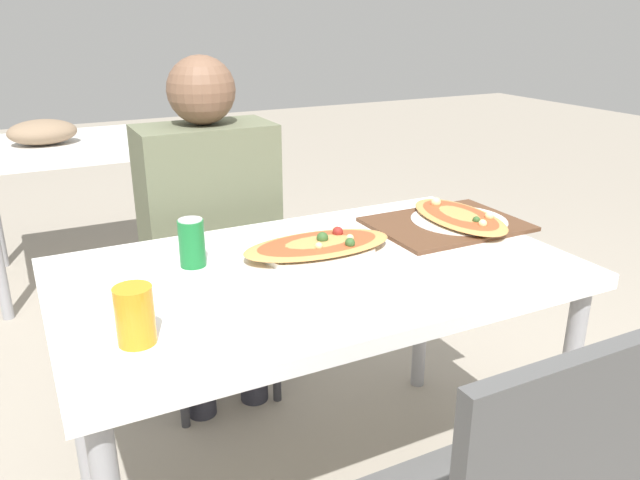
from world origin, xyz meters
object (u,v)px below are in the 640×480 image
at_px(chair_far_seated, 204,258).
at_px(person_seated, 210,211).
at_px(soda_can, 192,243).
at_px(pizza_second, 459,218).
at_px(dining_table, 317,292).
at_px(drink_glass, 135,315).
at_px(pizza_main, 319,246).

relative_size(chair_far_seated, person_seated, 0.75).
bearing_deg(chair_far_seated, person_seated, 90.00).
relative_size(person_seated, soda_can, 9.67).
distance_m(person_seated, pizza_second, 0.81).
relative_size(dining_table, drink_glass, 10.89).
bearing_deg(drink_glass, pizza_second, 15.91).
bearing_deg(dining_table, drink_glass, -158.88).
bearing_deg(soda_can, pizza_second, -3.01).
height_order(chair_far_seated, person_seated, person_seated).
bearing_deg(dining_table, soda_can, 152.13).
xyz_separation_m(person_seated, soda_can, (-0.19, -0.46, 0.07)).
relative_size(dining_table, soda_can, 10.37).
bearing_deg(pizza_second, chair_far_seated, 135.76).
distance_m(dining_table, drink_glass, 0.54).
distance_m(drink_glass, pizza_second, 1.07).
distance_m(soda_can, drink_glass, 0.40).
bearing_deg(soda_can, dining_table, -27.87).
bearing_deg(soda_can, drink_glass, -121.88).
bearing_deg(chair_far_seated, pizza_main, 102.25).
relative_size(chair_far_seated, pizza_main, 2.14).
relative_size(person_seated, pizza_second, 2.98).
height_order(pizza_main, drink_glass, drink_glass).
bearing_deg(person_seated, soda_can, 67.78).
relative_size(dining_table, pizza_second, 3.20).
distance_m(soda_can, pizza_second, 0.82).
relative_size(dining_table, chair_far_seated, 1.43).
bearing_deg(drink_glass, person_seated, 63.49).
height_order(person_seated, pizza_second, person_seated).
bearing_deg(drink_glass, dining_table, 21.12).
relative_size(pizza_main, soda_can, 3.39).
bearing_deg(drink_glass, pizza_main, 26.73).
distance_m(person_seated, pizza_main, 0.54).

